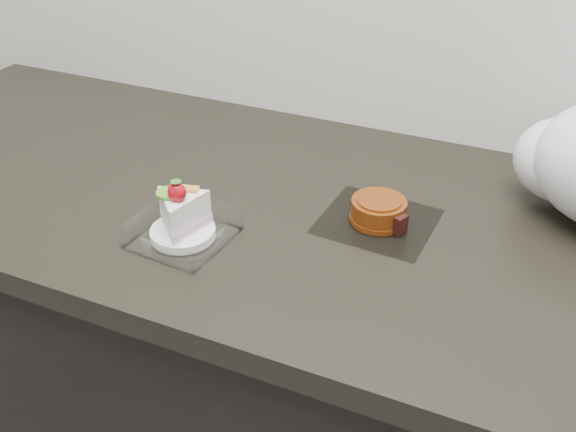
% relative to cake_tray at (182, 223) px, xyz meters
% --- Properties ---
extents(counter, '(2.04, 0.64, 0.90)m').
position_rel_cake_tray_xyz_m(counter, '(0.27, 0.15, -0.48)').
color(counter, black).
rests_on(counter, ground).
extents(cake_tray, '(0.14, 0.14, 0.10)m').
position_rel_cake_tray_xyz_m(cake_tray, '(0.00, 0.00, 0.00)').
color(cake_tray, white).
rests_on(cake_tray, counter).
extents(mooncake_wrap, '(0.17, 0.16, 0.04)m').
position_rel_cake_tray_xyz_m(mooncake_wrap, '(0.25, 0.16, -0.01)').
color(mooncake_wrap, white).
rests_on(mooncake_wrap, counter).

